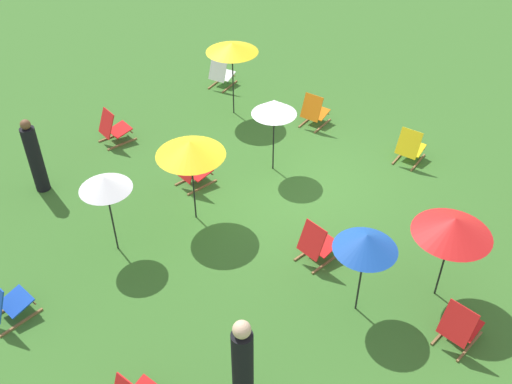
# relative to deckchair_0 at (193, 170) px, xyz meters

# --- Properties ---
(ground_plane) EXTENTS (40.00, 40.00, 0.00)m
(ground_plane) POSITION_rel_deckchair_0_xyz_m (-1.58, -1.37, -0.37)
(ground_plane) COLOR #386B28
(deckchair_0) EXTENTS (0.58, 0.82, 0.83)m
(deckchair_0) POSITION_rel_deckchair_0_xyz_m (0.00, 0.00, 0.00)
(deckchair_0) COLOR olive
(deckchair_0) RESTS_ON ground
(deckchair_1) EXTENTS (0.53, 0.79, 0.83)m
(deckchair_1) POSITION_rel_deckchair_0_xyz_m (-5.96, 0.20, 0.00)
(deckchair_1) COLOR olive
(deckchair_1) RESTS_ON ground
(deckchair_2) EXTENTS (0.60, 0.83, 0.83)m
(deckchair_2) POSITION_rel_deckchair_0_xyz_m (2.56, 0.02, 0.00)
(deckchair_2) COLOR olive
(deckchair_2) RESTS_ON ground
(deckchair_3) EXTENTS (0.61, 0.84, 0.83)m
(deckchair_3) POSITION_rel_deckchair_0_xyz_m (2.53, -3.57, 0.00)
(deckchair_3) COLOR olive
(deckchair_3) RESTS_ON ground
(deckchair_6) EXTENTS (0.57, 0.81, 0.83)m
(deckchair_6) POSITION_rel_deckchair_0_xyz_m (-3.25, 0.14, 0.00)
(deckchair_6) COLOR olive
(deckchair_6) RESTS_ON ground
(deckchair_7) EXTENTS (0.54, 0.80, 0.83)m
(deckchair_7) POSITION_rel_deckchair_0_xyz_m (-3.02, -3.68, 0.00)
(deckchair_7) COLOR olive
(deckchair_7) RESTS_ON ground
(deckchair_9) EXTENTS (0.54, 0.80, 0.83)m
(deckchair_9) POSITION_rel_deckchair_0_xyz_m (-0.52, -3.57, 0.00)
(deckchair_9) COLOR olive
(deckchair_9) RESTS_ON ground
(deckchair_10) EXTENTS (0.50, 0.77, 0.83)m
(deckchair_10) POSITION_rel_deckchair_0_xyz_m (-0.28, 4.43, 0.00)
(deckchair_10) COLOR olive
(deckchair_10) RESTS_ON ground
(umbrella_0) EXTENTS (0.99, 0.99, 1.64)m
(umbrella_0) POSITION_rel_deckchair_0_xyz_m (-4.42, 0.65, 1.12)
(umbrella_0) COLOR black
(umbrella_0) RESTS_ON ground
(umbrella_1) EXTENTS (1.24, 1.24, 1.86)m
(umbrella_1) POSITION_rel_deckchair_0_xyz_m (1.34, -2.74, 1.37)
(umbrella_1) COLOR black
(umbrella_1) RESTS_ON ground
(umbrella_2) EXTENTS (0.94, 0.94, 1.69)m
(umbrella_2) POSITION_rel_deckchair_0_xyz_m (-0.91, -1.52, 1.16)
(umbrella_2) COLOR black
(umbrella_2) RESTS_ON ground
(umbrella_3) EXTENTS (0.91, 0.91, 1.65)m
(umbrella_3) POSITION_rel_deckchair_0_xyz_m (-0.31, 2.27, 1.15)
(umbrella_3) COLOR black
(umbrella_3) RESTS_ON ground
(umbrella_4) EXTENTS (1.28, 1.28, 1.78)m
(umbrella_4) POSITION_rel_deckchair_0_xyz_m (-0.78, 0.72, 1.26)
(umbrella_4) COLOR black
(umbrella_4) RESTS_ON ground
(umbrella_5) EXTENTS (1.25, 1.25, 1.68)m
(umbrella_5) POSITION_rel_deckchair_0_xyz_m (-5.27, -0.50, 1.15)
(umbrella_5) COLOR black
(umbrella_5) RESTS_ON ground
(person_0) EXTENTS (0.31, 0.31, 1.66)m
(person_0) POSITION_rel_deckchair_0_xyz_m (2.29, 2.13, 0.42)
(person_0) COLOR black
(person_0) RESTS_ON ground
(person_1) EXTENTS (0.32, 0.32, 1.85)m
(person_1) POSITION_rel_deckchair_0_xyz_m (-4.21, 3.20, 0.53)
(person_1) COLOR black
(person_1) RESTS_ON ground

